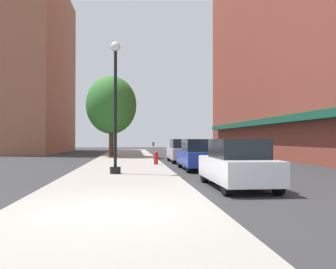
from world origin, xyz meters
TOP-DOWN VIEW (x-y plane):
  - ground_plane at (4.00, 18.00)m, footprint 90.00×90.00m
  - sidewalk_slab at (0.00, 19.00)m, footprint 4.80×50.00m
  - building_right_brick at (14.99, 22.00)m, footprint 6.80×40.00m
  - building_far_background at (-11.01, 37.00)m, footprint 6.80×18.00m
  - lamppost at (-0.29, 8.16)m, footprint 0.48×0.48m
  - fire_hydrant at (1.90, 13.72)m, footprint 0.33×0.26m
  - parking_meter_near at (2.05, 18.88)m, footprint 0.14×0.09m
  - tree_near at (-1.36, 23.24)m, footprint 4.36×4.36m
  - car_white at (4.00, 3.96)m, footprint 1.80×4.30m
  - car_blue at (4.00, 10.95)m, footprint 1.80×4.30m
  - car_silver at (4.00, 17.22)m, footprint 1.80×4.30m

SIDE VIEW (x-z plane):
  - ground_plane at x=4.00m, z-range 0.00..0.00m
  - sidewalk_slab at x=0.00m, z-range 0.00..0.12m
  - fire_hydrant at x=1.90m, z-range 0.12..0.91m
  - car_white at x=4.00m, z-range -0.02..1.64m
  - car_blue at x=4.00m, z-range -0.02..1.64m
  - car_silver at x=4.00m, z-range -0.02..1.64m
  - parking_meter_near at x=2.05m, z-range 0.29..1.60m
  - lamppost at x=-0.29m, z-range 0.25..6.15m
  - tree_near at x=-1.36m, z-range 1.10..8.10m
  - building_far_background at x=-11.01m, z-range -0.02..20.68m
  - building_right_brick at x=14.99m, z-range -0.02..25.72m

